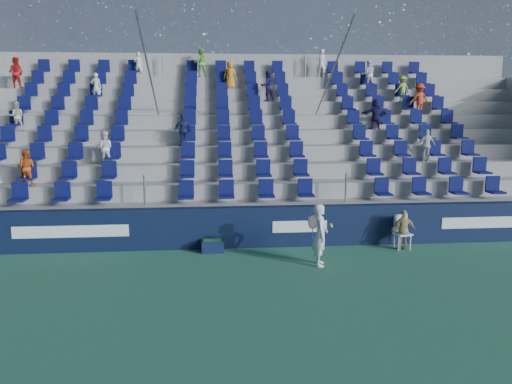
% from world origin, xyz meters
% --- Properties ---
extents(ground, '(70.00, 70.00, 0.00)m').
position_xyz_m(ground, '(0.00, 0.00, 0.00)').
color(ground, '#2D6B4F').
rests_on(ground, ground).
extents(sponsor_wall, '(24.00, 0.32, 1.20)m').
position_xyz_m(sponsor_wall, '(0.00, 3.15, 0.60)').
color(sponsor_wall, '#0D1732').
rests_on(sponsor_wall, ground).
extents(grandstand, '(24.00, 8.17, 6.63)m').
position_xyz_m(grandstand, '(0.00, 8.24, 2.14)').
color(grandstand, '#9D9D98').
rests_on(grandstand, ground).
extents(tennis_player, '(0.69, 0.66, 1.63)m').
position_xyz_m(tennis_player, '(1.74, 1.33, 0.82)').
color(tennis_player, silver).
rests_on(tennis_player, ground).
extents(line_judge_chair, '(0.52, 0.53, 0.98)m').
position_xyz_m(line_judge_chair, '(4.43, 2.65, 0.56)').
color(line_judge_chair, white).
rests_on(line_judge_chair, ground).
extents(line_judge, '(0.70, 0.33, 1.17)m').
position_xyz_m(line_judge, '(4.43, 2.50, 0.58)').
color(line_judge, tan).
rests_on(line_judge, ground).
extents(ball_bin, '(0.63, 0.42, 0.35)m').
position_xyz_m(ball_bin, '(-1.04, 2.75, 0.19)').
color(ball_bin, '#0F193A').
rests_on(ball_bin, ground).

